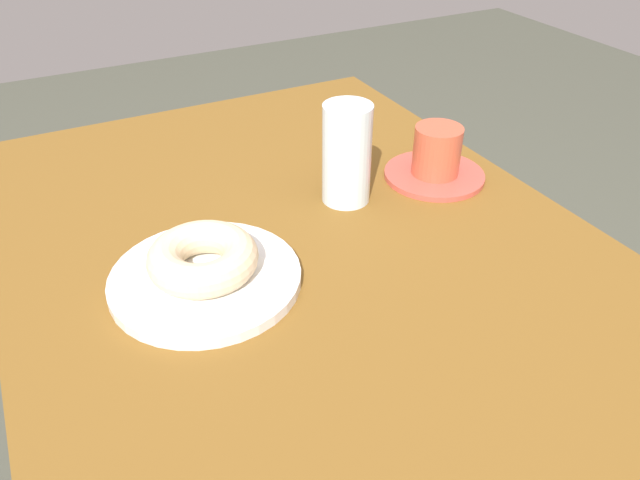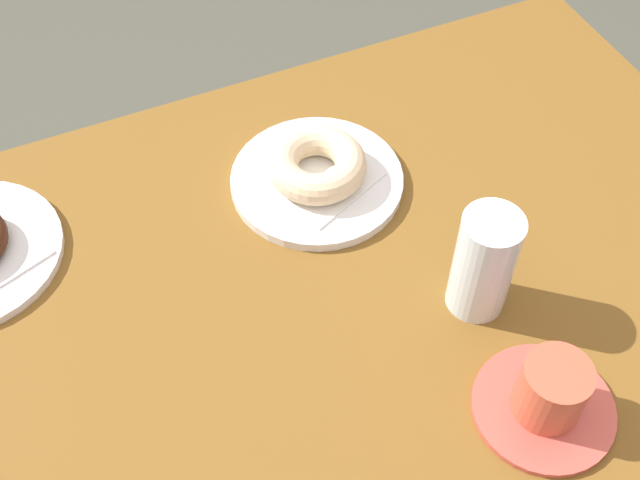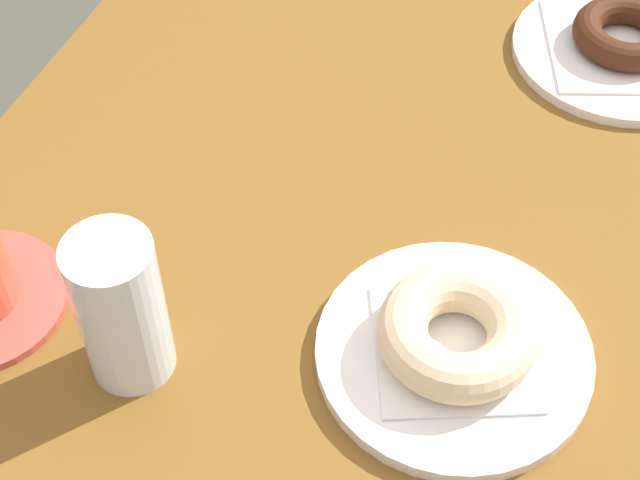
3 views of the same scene
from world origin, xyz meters
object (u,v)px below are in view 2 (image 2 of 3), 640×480
at_px(donut_sugar_ring, 317,164).
at_px(coffee_cup, 549,395).
at_px(plate_sugar_ring, 317,180).
at_px(water_glass, 484,263).

xyz_separation_m(donut_sugar_ring, coffee_cup, (0.08, -0.38, -0.00)).
bearing_deg(donut_sugar_ring, coffee_cup, -77.32).
distance_m(plate_sugar_ring, coffee_cup, 0.39).
height_order(plate_sugar_ring, water_glass, water_glass).
height_order(plate_sugar_ring, donut_sugar_ring, donut_sugar_ring).
xyz_separation_m(donut_sugar_ring, water_glass, (0.09, -0.23, 0.03)).
bearing_deg(donut_sugar_ring, plate_sugar_ring, 180.00).
bearing_deg(plate_sugar_ring, donut_sugar_ring, 0.00).
bearing_deg(water_glass, plate_sugar_ring, 111.36).
distance_m(plate_sugar_ring, donut_sugar_ring, 0.03).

